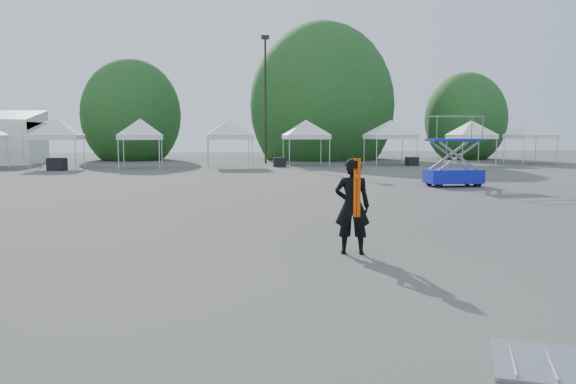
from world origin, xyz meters
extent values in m
plane|color=#474442|center=(0.00, 0.00, 0.00)|extent=(120.00, 120.00, 0.00)
cylinder|color=black|center=(3.00, 32.00, 4.75)|extent=(0.16, 0.16, 9.50)
cube|color=black|center=(3.00, 32.00, 9.65)|extent=(0.60, 0.25, 0.30)
cylinder|color=#382314|center=(-8.00, 40.00, 1.14)|extent=(0.36, 0.36, 2.27)
ellipsoid|color=#1F4617|center=(-8.00, 40.00, 3.94)|extent=(4.16, 4.16, 4.78)
cylinder|color=#382314|center=(9.00, 39.00, 1.40)|extent=(0.36, 0.36, 2.80)
ellipsoid|color=#1F4617|center=(9.00, 39.00, 4.85)|extent=(5.12, 5.12, 5.89)
cylinder|color=#382314|center=(22.00, 37.00, 1.05)|extent=(0.36, 0.36, 2.10)
ellipsoid|color=#1F4617|center=(22.00, 37.00, 3.64)|extent=(3.84, 3.84, 4.42)
cylinder|color=silver|center=(-15.05, 29.37, 1.00)|extent=(0.06, 0.06, 2.00)
cylinder|color=silver|center=(-12.91, 26.75, 1.00)|extent=(0.06, 0.06, 2.00)
cylinder|color=silver|center=(-10.10, 26.75, 1.00)|extent=(0.06, 0.06, 2.00)
cylinder|color=silver|center=(-12.91, 29.56, 1.00)|extent=(0.06, 0.06, 2.00)
cylinder|color=silver|center=(-10.10, 29.56, 1.00)|extent=(0.06, 0.06, 2.00)
cube|color=white|center=(-11.50, 28.16, 2.08)|extent=(3.01, 3.01, 0.30)
pyramid|color=white|center=(-11.50, 28.16, 3.33)|extent=(4.26, 4.26, 1.10)
cylinder|color=silver|center=(-7.27, 25.87, 1.00)|extent=(0.06, 0.06, 2.00)
cylinder|color=silver|center=(-4.69, 25.87, 1.00)|extent=(0.06, 0.06, 2.00)
cylinder|color=silver|center=(-7.27, 28.45, 1.00)|extent=(0.06, 0.06, 2.00)
cylinder|color=silver|center=(-4.69, 28.45, 1.00)|extent=(0.06, 0.06, 2.00)
cube|color=white|center=(-5.98, 27.16, 2.08)|extent=(2.78, 2.78, 0.30)
pyramid|color=white|center=(-5.98, 27.16, 3.33)|extent=(3.93, 3.93, 1.10)
cylinder|color=silver|center=(-1.51, 26.50, 1.00)|extent=(0.06, 0.06, 2.00)
cylinder|color=silver|center=(1.46, 26.50, 1.00)|extent=(0.06, 0.06, 2.00)
cylinder|color=silver|center=(-1.51, 29.47, 1.00)|extent=(0.06, 0.06, 2.00)
cylinder|color=silver|center=(1.46, 29.47, 1.00)|extent=(0.06, 0.06, 2.00)
cube|color=white|center=(-0.02, 27.99, 2.08)|extent=(3.17, 3.17, 0.30)
pyramid|color=white|center=(-0.02, 27.99, 3.33)|extent=(4.49, 4.49, 1.10)
cylinder|color=silver|center=(4.14, 27.46, 1.00)|extent=(0.06, 0.06, 2.00)
cylinder|color=silver|center=(7.05, 27.46, 1.00)|extent=(0.06, 0.06, 2.00)
cylinder|color=silver|center=(4.14, 30.37, 1.00)|extent=(0.06, 0.06, 2.00)
cylinder|color=silver|center=(7.05, 30.37, 1.00)|extent=(0.06, 0.06, 2.00)
cube|color=white|center=(5.59, 28.92, 2.08)|extent=(3.10, 3.10, 0.30)
pyramid|color=white|center=(5.59, 28.92, 3.33)|extent=(4.39, 4.39, 1.10)
cylinder|color=silver|center=(10.44, 27.25, 1.00)|extent=(0.06, 0.06, 2.00)
cylinder|color=silver|center=(13.52, 27.25, 1.00)|extent=(0.06, 0.06, 2.00)
cylinder|color=silver|center=(10.44, 30.33, 1.00)|extent=(0.06, 0.06, 2.00)
cylinder|color=silver|center=(13.52, 30.33, 1.00)|extent=(0.06, 0.06, 2.00)
cube|color=white|center=(11.98, 28.79, 2.08)|extent=(3.28, 3.28, 0.30)
pyramid|color=white|center=(11.98, 28.79, 3.33)|extent=(4.63, 4.63, 1.10)
cylinder|color=silver|center=(17.15, 27.56, 1.00)|extent=(0.06, 0.06, 2.00)
cylinder|color=silver|center=(19.85, 27.56, 1.00)|extent=(0.06, 0.06, 2.00)
cylinder|color=silver|center=(17.15, 30.26, 1.00)|extent=(0.06, 0.06, 2.00)
cylinder|color=silver|center=(19.85, 30.26, 1.00)|extent=(0.06, 0.06, 2.00)
cube|color=white|center=(18.50, 28.91, 2.08)|extent=(2.90, 2.90, 0.30)
pyramid|color=white|center=(18.50, 28.91, 3.33)|extent=(4.10, 4.10, 1.10)
cylinder|color=silver|center=(21.84, 27.19, 1.00)|extent=(0.06, 0.06, 2.00)
cylinder|color=silver|center=(24.59, 27.19, 1.00)|extent=(0.06, 0.06, 2.00)
cylinder|color=silver|center=(21.84, 29.94, 1.00)|extent=(0.06, 0.06, 2.00)
cylinder|color=silver|center=(24.59, 29.94, 1.00)|extent=(0.06, 0.06, 2.00)
cube|color=white|center=(23.22, 28.56, 2.08)|extent=(2.95, 2.95, 0.30)
pyramid|color=white|center=(23.22, 28.56, 3.33)|extent=(4.17, 4.17, 1.10)
imported|color=black|center=(0.81, -0.99, 0.94)|extent=(0.79, 0.62, 1.89)
cube|color=#EA4504|center=(0.81, -1.17, 1.32)|extent=(0.15, 0.03, 1.13)
cube|color=#0B229A|center=(9.05, 11.93, 0.45)|extent=(2.42, 1.22, 0.60)
cube|color=#0B229A|center=(9.05, 11.93, 2.06)|extent=(2.32, 1.16, 0.10)
cylinder|color=black|center=(8.14, 11.43, 0.18)|extent=(0.36, 0.15, 0.36)
cylinder|color=black|center=(9.95, 11.43, 0.18)|extent=(0.36, 0.15, 0.36)
cylinder|color=black|center=(8.15, 12.44, 0.18)|extent=(0.36, 0.15, 0.36)
cylinder|color=black|center=(9.96, 12.43, 0.18)|extent=(0.36, 0.15, 0.36)
cube|color=black|center=(-11.04, 25.83, 0.40)|extent=(1.18, 1.01, 0.80)
cube|color=black|center=(3.45, 27.52, 0.34)|extent=(0.89, 0.70, 0.67)
cube|color=black|center=(13.19, 27.42, 0.31)|extent=(0.88, 0.73, 0.63)
camera|label=1|loc=(-2.13, -11.51, 2.36)|focal=35.00mm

